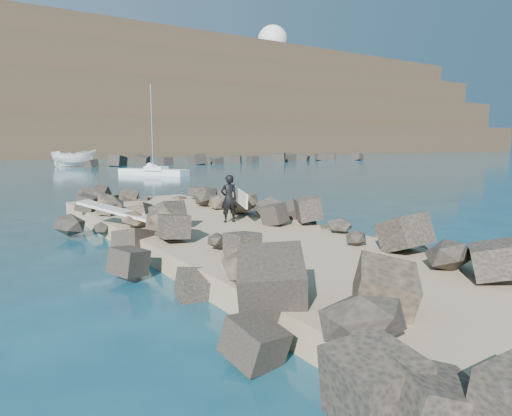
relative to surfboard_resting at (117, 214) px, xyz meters
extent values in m
plane|color=#0F384C|center=(2.93, -2.98, -1.04)|extent=(800.00, 800.00, 0.00)
cube|color=#8C7759|center=(2.93, -4.98, -0.74)|extent=(6.00, 26.00, 0.60)
cube|color=black|center=(0.03, -4.48, -0.54)|extent=(2.60, 22.00, 1.00)
cube|color=black|center=(5.83, -4.48, -0.54)|extent=(2.60, 22.00, 1.00)
cube|color=black|center=(37.93, 52.02, -0.44)|extent=(52.00, 4.00, 1.20)
cube|color=#2D4919|center=(12.93, 157.02, 14.96)|extent=(360.00, 140.00, 32.00)
cube|color=beige|center=(0.00, 0.00, 0.00)|extent=(2.34, 2.36, 0.09)
imported|color=white|center=(10.30, 54.71, 0.17)|extent=(6.68, 4.82, 2.42)
imported|color=black|center=(3.64, -1.18, 0.40)|extent=(0.69, 0.52, 1.70)
cube|color=silver|center=(4.09, -1.18, 0.45)|extent=(0.70, 2.03, 0.66)
cylinder|color=silver|center=(109.89, 144.35, 34.55)|extent=(8.22, 8.22, 7.19)
sphere|color=white|center=(109.89, 144.35, 44.32)|extent=(12.33, 12.33, 12.33)
cube|color=white|center=(36.19, 93.33, -0.79)|extent=(2.36, 5.86, 0.80)
cylinder|color=gray|center=(36.19, 93.33, 2.71)|extent=(0.12, 0.12, 6.30)
cube|color=white|center=(36.19, 92.66, -0.29)|extent=(1.21, 1.75, 0.44)
cube|color=white|center=(13.41, 31.64, -0.79)|extent=(5.72, 7.84, 0.80)
cylinder|color=gray|center=(13.41, 31.64, 4.01)|extent=(0.12, 0.12, 8.90)
cube|color=white|center=(13.41, 30.81, -0.29)|extent=(2.28, 2.61, 0.44)
cube|color=white|center=(37.93, 145.02, 32.96)|extent=(12.00, 7.00, 4.00)
cube|color=white|center=(72.93, 157.02, 32.46)|extent=(6.00, 6.00, 3.00)
cube|color=white|center=(92.93, 137.02, 33.46)|extent=(5.00, 5.00, 5.00)
camera|label=1|loc=(-4.48, -15.12, 2.37)|focal=32.00mm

